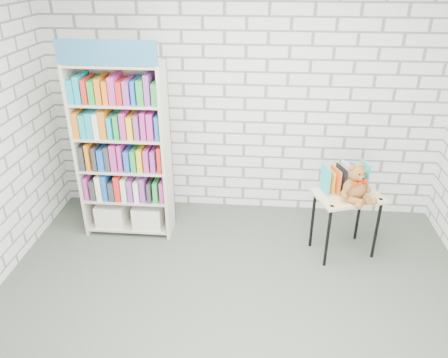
{
  "coord_description": "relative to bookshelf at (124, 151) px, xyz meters",
  "views": [
    {
      "loc": [
        0.18,
        -2.8,
        2.81
      ],
      "look_at": [
        -0.15,
        0.95,
        0.9
      ],
      "focal_mm": 35.0,
      "sensor_mm": 36.0,
      "label": 1
    }
  ],
  "objects": [
    {
      "name": "bookshelf",
      "position": [
        0.0,
        0.0,
        0.0
      ],
      "size": [
        0.96,
        0.37,
        2.15
      ],
      "color": "beige",
      "rests_on": "ground"
    },
    {
      "name": "teddy_bear",
      "position": [
        2.38,
        -0.34,
        -0.14
      ],
      "size": [
        0.36,
        0.34,
        0.37
      ],
      "color": "brown",
      "rests_on": "display_table"
    },
    {
      "name": "ground",
      "position": [
        1.25,
        -1.36,
        -0.98
      ],
      "size": [
        4.5,
        4.5,
        0.0
      ],
      "primitive_type": "plane",
      "color": "#444E42",
      "rests_on": "ground"
    },
    {
      "name": "table_books",
      "position": [
        2.31,
        -0.14,
        -0.15
      ],
      "size": [
        0.49,
        0.34,
        0.27
      ],
      "color": "#2BAFBB",
      "rests_on": "display_table"
    },
    {
      "name": "display_table",
      "position": [
        2.34,
        -0.24,
        -0.38
      ],
      "size": [
        0.76,
        0.64,
        0.69
      ],
      "color": "#DEC285",
      "rests_on": "ground"
    },
    {
      "name": "room_shell",
      "position": [
        1.25,
        -1.36,
        0.8
      ],
      "size": [
        4.52,
        4.02,
        2.81
      ],
      "color": "silver",
      "rests_on": "ground"
    }
  ]
}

